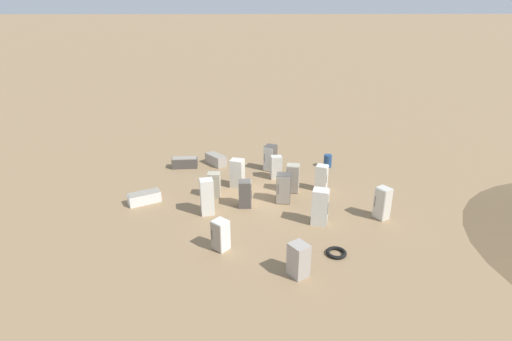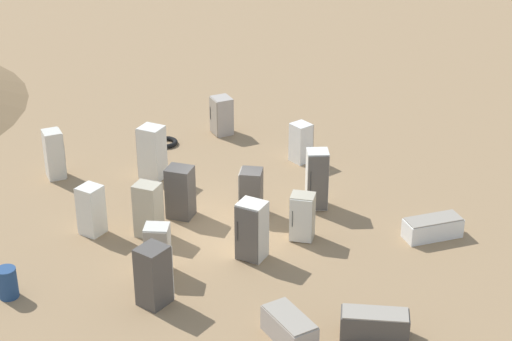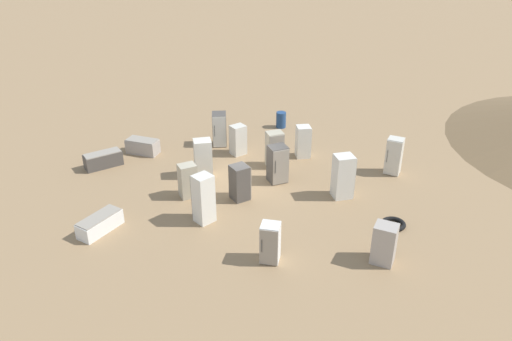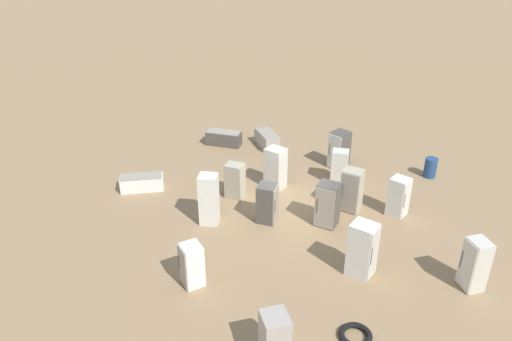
{
  "view_description": "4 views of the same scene",
  "coord_description": "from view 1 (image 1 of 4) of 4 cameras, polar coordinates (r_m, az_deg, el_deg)",
  "views": [
    {
      "loc": [
        20.4,
        -0.85,
        10.17
      ],
      "look_at": [
        -0.59,
        0.08,
        1.44
      ],
      "focal_mm": 28.0,
      "sensor_mm": 36.0,
      "label": 1
    },
    {
      "loc": [
        -22.28,
        -4.14,
        12.99
      ],
      "look_at": [
        0.3,
        -0.85,
        1.86
      ],
      "focal_mm": 60.0,
      "sensor_mm": 36.0,
      "label": 2
    },
    {
      "loc": [
        16.45,
        -9.23,
        10.53
      ],
      "look_at": [
        0.8,
        0.3,
        0.96
      ],
      "focal_mm": 35.0,
      "sensor_mm": 36.0,
      "label": 3
    },
    {
      "loc": [
        15.93,
        3.8,
        10.27
      ],
      "look_at": [
        0.24,
        -1.27,
        1.61
      ],
      "focal_mm": 35.0,
      "sensor_mm": 36.0,
      "label": 4
    }
  ],
  "objects": [
    {
      "name": "discarded_fridge_15",
      "position": [
        23.84,
        -2.68,
        -0.4
      ],
      "size": [
        0.9,
        0.93,
        1.75
      ],
      "rotation": [
        0.0,
        0.0,
        1.23
      ],
      "color": "beige",
      "rests_on": "ground_plane"
    },
    {
      "name": "discarded_fridge_10",
      "position": [
        18.03,
        -5.09,
        -9.17
      ],
      "size": [
        0.88,
        0.88,
        1.42
      ],
      "rotation": [
        0.0,
        0.0,
        3.96
      ],
      "color": "white",
      "rests_on": "ground_plane"
    },
    {
      "name": "discarded_fridge_13",
      "position": [
        20.88,
        -7.02,
        -3.73
      ],
      "size": [
        0.77,
        0.77,
        1.95
      ],
      "rotation": [
        0.0,
        0.0,
        1.76
      ],
      "color": "silver",
      "rests_on": "ground_plane"
    },
    {
      "name": "discarded_fridge_7",
      "position": [
        22.07,
        3.95,
        -2.53
      ],
      "size": [
        0.82,
        0.87,
        1.66
      ],
      "rotation": [
        0.0,
        0.0,
        4.55
      ],
      "color": "#4C4742",
      "rests_on": "ground_plane"
    },
    {
      "name": "discarded_fridge_0",
      "position": [
        16.48,
        6.13,
        -12.56
      ],
      "size": [
        0.99,
        0.98,
        1.44
      ],
      "rotation": [
        0.0,
        0.0,
        0.58
      ],
      "color": "#A89E93",
      "rests_on": "ground_plane"
    },
    {
      "name": "discarded_fridge_12",
      "position": [
        27.51,
        -5.76,
        1.56
      ],
      "size": [
        1.65,
        1.54,
        0.72
      ],
      "rotation": [
        0.0,
        0.0,
        2.25
      ],
      "color": "#A89E93",
      "rests_on": "ground_plane"
    },
    {
      "name": "ground_plane",
      "position": [
        22.81,
        -0.13,
        -3.9
      ],
      "size": [
        1000.0,
        1000.0,
        0.0
      ],
      "primitive_type": "plane",
      "color": "#937551"
    },
    {
      "name": "discarded_fridge_14",
      "position": [
        21.57,
        -1.58,
        -3.34
      ],
      "size": [
        0.69,
        0.71,
        1.49
      ],
      "rotation": [
        0.0,
        0.0,
        0.0
      ],
      "color": "#4C4742",
      "rests_on": "ground_plane"
    },
    {
      "name": "discarded_fridge_1",
      "position": [
        23.75,
        9.35,
        -1.04
      ],
      "size": [
        0.82,
        0.85,
        1.55
      ],
      "rotation": [
        0.0,
        0.0,
        5.88
      ],
      "color": "silver",
      "rests_on": "ground_plane"
    },
    {
      "name": "discarded_fridge_3",
      "position": [
        25.1,
        2.89,
        0.47
      ],
      "size": [
        0.67,
        0.71,
        1.48
      ],
      "rotation": [
        0.0,
        0.0,
        1.65
      ],
      "color": "beige",
      "rests_on": "ground_plane"
    },
    {
      "name": "discarded_fridge_4",
      "position": [
        26.35,
        2.06,
        1.83
      ],
      "size": [
        1.01,
        0.96,
        1.68
      ],
      "rotation": [
        0.0,
        0.0,
        4.23
      ],
      "color": "#4C4742",
      "rests_on": "ground_plane"
    },
    {
      "name": "discarded_fridge_9",
      "position": [
        22.97,
        -15.66,
        -3.75
      ],
      "size": [
        1.39,
        1.85,
        0.63
      ],
      "rotation": [
        0.0,
        0.0,
        0.47
      ],
      "color": "white",
      "rests_on": "ground_plane"
    },
    {
      "name": "discarded_fridge_2",
      "position": [
        21.35,
        17.6,
        -4.47
      ],
      "size": [
        0.88,
        0.86,
        1.69
      ],
      "rotation": [
        0.0,
        0.0,
        3.71
      ],
      "color": "beige",
      "rests_on": "ground_plane"
    },
    {
      "name": "discarded_fridge_11",
      "position": [
        22.8,
        -5.99,
        -2.04
      ],
      "size": [
        0.66,
        0.73,
        1.45
      ],
      "rotation": [
        0.0,
        0.0,
        1.49
      ],
      "color": "#B2A88E",
      "rests_on": "ground_plane"
    },
    {
      "name": "discarded_fridge_8",
      "position": [
        20.06,
        9.14,
        -5.16
      ],
      "size": [
        0.88,
        0.95,
        1.86
      ],
      "rotation": [
        0.0,
        0.0,
        5.97
      ],
      "color": "silver",
      "rests_on": "ground_plane"
    },
    {
      "name": "discarded_fridge_5",
      "position": [
        23.3,
        5.28,
        -1.12
      ],
      "size": [
        0.78,
        0.84,
        1.69
      ],
      "rotation": [
        0.0,
        0.0,
        4.49
      ],
      "color": "#B2A88E",
      "rests_on": "ground_plane"
    },
    {
      "name": "rusty_barrel",
      "position": [
        27.35,
        10.2,
        1.35
      ],
      "size": [
        0.53,
        0.53,
        0.86
      ],
      "color": "navy",
      "rests_on": "ground_plane"
    },
    {
      "name": "discarded_fridge_6",
      "position": [
        27.28,
        -10.14,
        1.12
      ],
      "size": [
        0.71,
        1.7,
        0.71
      ],
      "rotation": [
        0.0,
        0.0,
        3.18
      ],
      "color": "#4C4742",
      "rests_on": "ground_plane"
    },
    {
      "name": "scrap_tire",
      "position": [
        18.27,
        11.39,
        -11.45
      ],
      "size": [
        0.92,
        0.92,
        0.17
      ],
      "color": "black",
      "rests_on": "ground_plane"
    }
  ]
}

